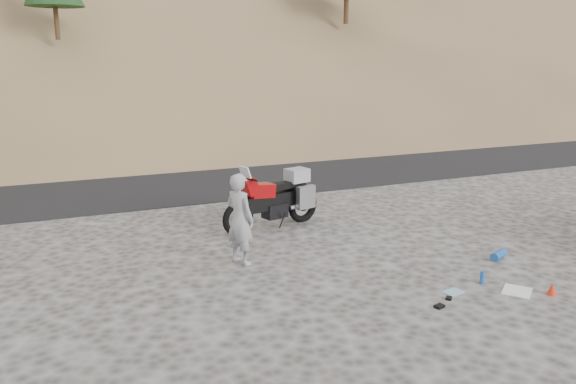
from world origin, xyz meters
The scene contains 11 objects.
ground centered at (0.00, 0.00, 0.00)m, with size 140.00×140.00×0.00m, color #3F3C3A.
road centered at (0.00, 9.00, 0.00)m, with size 120.00×7.00×0.05m, color black.
motorcycle centered at (-0.18, 2.97, 0.63)m, with size 2.44×1.08×1.48m.
man centered at (-1.59, 1.20, 0.00)m, with size 0.61×0.40×1.66m, color #929397.
gear_white_cloth centered at (2.06, -1.73, 0.01)m, with size 0.47×0.42×0.02m, color white.
gear_blue_mat centered at (2.86, -0.46, 0.08)m, with size 0.16×0.16×0.39m, color #1B50A7.
gear_bottle centered at (1.78, -1.25, 0.11)m, with size 0.08×0.08×0.21m, color #1B50A7.
gear_funnel centered at (2.47, -2.03, 0.10)m, with size 0.15×0.15×0.19m, color red.
gear_glove_a centered at (0.55, -1.72, 0.02)m, with size 0.15×0.11×0.04m, color black.
gear_glove_b centered at (0.87, -1.54, 0.02)m, with size 0.11×0.08×0.04m, color black.
gear_blue_cloth centered at (1.11, -1.36, 0.01)m, with size 0.30×0.22×0.01m, color #84AECC.
Camera 1 is at (-4.54, -7.94, 3.65)m, focal length 35.00 mm.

